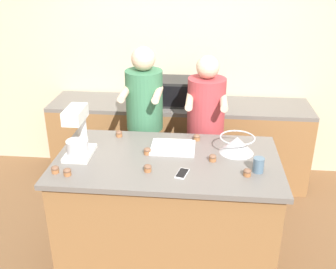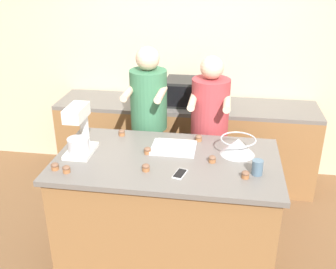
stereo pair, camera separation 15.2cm
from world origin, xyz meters
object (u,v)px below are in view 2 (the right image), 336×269
at_px(cupcake_3, 245,174).
at_px(cupcake_4, 199,138).
at_px(cupcake_6, 55,166).
at_px(stand_mixer, 79,133).
at_px(person_left, 149,129).
at_px(drinking_glass, 257,167).
at_px(cell_phone, 180,174).
at_px(cupcake_2, 66,169).
at_px(mixing_bowl, 238,146).
at_px(cupcake_5, 148,150).
at_px(baking_tray, 174,147).
at_px(cupcake_1, 146,167).
at_px(microwave_oven, 191,92).
at_px(cupcake_0, 212,159).
at_px(cupcake_7, 122,132).
at_px(person_right, 209,136).

xyz_separation_m(cupcake_3, cupcake_4, (-0.37, 0.56, 0.00)).
distance_m(cupcake_3, cupcake_6, 1.37).
bearing_deg(cupcake_4, stand_mixer, -158.28).
xyz_separation_m(person_left, drinking_glass, (0.95, -0.85, 0.13)).
bearing_deg(cupcake_6, cell_phone, 4.25).
bearing_deg(cupcake_3, cupcake_6, -176.22).
relative_size(person_left, cupcake_2, 28.99).
bearing_deg(mixing_bowl, cupcake_6, -160.91).
bearing_deg(cupcake_3, cupcake_4, 123.77).
bearing_deg(cupcake_5, stand_mixer, -172.94).
height_order(stand_mixer, baking_tray, stand_mixer).
xyz_separation_m(cupcake_1, cupcake_6, (-0.66, -0.08, 0.00)).
xyz_separation_m(cell_phone, cupcake_2, (-0.81, -0.09, 0.02)).
height_order(baking_tray, drinking_glass, drinking_glass).
relative_size(cupcake_4, cupcake_6, 1.00).
height_order(stand_mixer, cupcake_5, stand_mixer).
bearing_deg(baking_tray, microwave_oven, 88.66).
relative_size(baking_tray, cupcake_6, 6.21).
bearing_deg(stand_mixer, cupcake_5, 7.06).
distance_m(stand_mixer, mixing_bowl, 1.24).
bearing_deg(drinking_glass, cupcake_0, 157.83).
bearing_deg(cupcake_0, stand_mixer, 179.96).
bearing_deg(cupcake_5, cupcake_6, -150.11).
height_order(mixing_bowl, cupcake_1, mixing_bowl).
distance_m(cupcake_0, cupcake_2, 1.07).
bearing_deg(mixing_bowl, cupcake_3, -81.75).
xyz_separation_m(baking_tray, cupcake_3, (0.56, -0.37, 0.01)).
xyz_separation_m(mixing_bowl, cupcake_7, (-0.99, 0.20, -0.04)).
relative_size(drinking_glass, cupcake_6, 1.93).
relative_size(drinking_glass, cupcake_0, 1.93).
bearing_deg(cupcake_1, cupcake_7, 120.04).
relative_size(person_left, cupcake_1, 28.99).
bearing_deg(person_right, cupcake_1, -113.87).
relative_size(cell_phone, cupcake_2, 2.75).
xyz_separation_m(person_right, cell_phone, (-0.16, -0.94, 0.12)).
bearing_deg(mixing_bowl, cupcake_7, 168.33).
xyz_separation_m(microwave_oven, cupcake_7, (-0.51, -0.96, -0.08)).
xyz_separation_m(person_left, cupcake_3, (0.87, -0.92, 0.10)).
height_order(cupcake_1, cupcake_4, same).
distance_m(cupcake_0, cupcake_3, 0.31).
xyz_separation_m(stand_mixer, microwave_oven, (0.74, 1.33, -0.07)).
bearing_deg(cell_phone, mixing_bowl, 43.66).
relative_size(baking_tray, cupcake_4, 6.21).
xyz_separation_m(cell_phone, cupcake_6, (-0.91, -0.07, 0.02)).
relative_size(cell_phone, cupcake_7, 2.75).
distance_m(cupcake_3, cupcake_4, 0.67).
bearing_deg(microwave_oven, cupcake_4, -80.71).
distance_m(person_right, stand_mixer, 1.24).
bearing_deg(baking_tray, cupcake_6, -150.17).
xyz_separation_m(cupcake_0, cupcake_2, (-1.03, -0.31, 0.00)).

